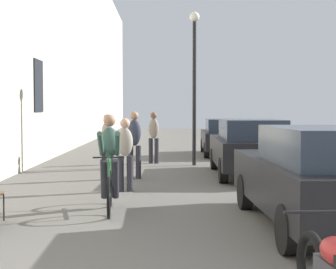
# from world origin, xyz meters

# --- Properties ---
(building_facade_left) EXTENTS (0.54, 68.00, 10.54)m
(building_facade_left) POSITION_xyz_m (-3.45, 14.00, 5.27)
(building_facade_left) COLOR #B7AD99
(building_facade_left) RESTS_ON ground_plane
(cyclist_on_bicycle) EXTENTS (0.52, 1.76, 1.74)m
(cyclist_on_bicycle) POSITION_xyz_m (-0.09, 5.99, 0.81)
(cyclist_on_bicycle) COLOR black
(cyclist_on_bicycle) RESTS_ON ground_plane
(pedestrian_near) EXTENTS (0.36, 0.28, 1.61)m
(pedestrian_near) POSITION_xyz_m (0.04, 8.03, 0.90)
(pedestrian_near) COLOR #26262D
(pedestrian_near) RESTS_ON ground_plane
(pedestrian_mid) EXTENTS (0.36, 0.26, 1.75)m
(pedestrian_mid) POSITION_xyz_m (0.12, 10.08, 0.99)
(pedestrian_mid) COLOR #26262D
(pedestrian_mid) RESTS_ON ground_plane
(pedestrian_far) EXTENTS (0.37, 0.29, 1.65)m
(pedestrian_far) POSITION_xyz_m (-0.79, 12.02, 0.93)
(pedestrian_far) COLOR #26262D
(pedestrian_far) RESTS_ON ground_plane
(pedestrian_furthest) EXTENTS (0.38, 0.29, 1.71)m
(pedestrian_furthest) POSITION_xyz_m (0.55, 13.80, 0.97)
(pedestrian_furthest) COLOR #26262D
(pedestrian_furthest) RESTS_ON ground_plane
(street_lamp) EXTENTS (0.32, 0.32, 4.90)m
(street_lamp) POSITION_xyz_m (1.87, 13.20, 3.11)
(street_lamp) COLOR black
(street_lamp) RESTS_ON ground_plane
(parked_car_nearest) EXTENTS (1.92, 4.39, 1.55)m
(parked_car_nearest) POSITION_xyz_m (3.20, 4.52, 0.80)
(parked_car_nearest) COLOR black
(parked_car_nearest) RESTS_ON ground_plane
(parked_car_second) EXTENTS (1.91, 4.36, 1.54)m
(parked_car_second) POSITION_xyz_m (3.18, 10.54, 0.80)
(parked_car_second) COLOR black
(parked_car_second) RESTS_ON ground_plane
(parked_car_third) EXTENTS (1.81, 4.07, 1.43)m
(parked_car_third) POSITION_xyz_m (3.26, 16.71, 0.74)
(parked_car_third) COLOR black
(parked_car_third) RESTS_ON ground_plane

